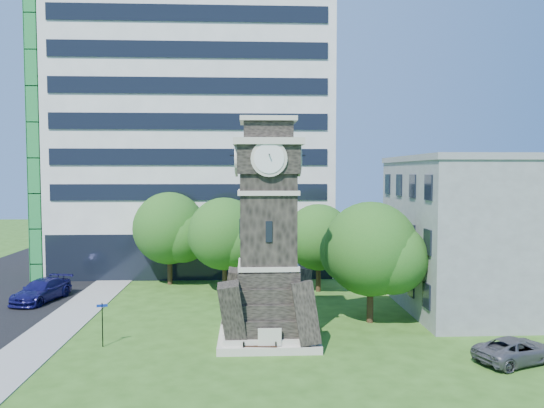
{
  "coord_description": "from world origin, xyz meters",
  "views": [
    {
      "loc": [
        1.89,
        -26.95,
        9.27
      ],
      "look_at": [
        3.47,
        7.15,
        7.24
      ],
      "focal_mm": 35.0,
      "sensor_mm": 36.0,
      "label": 1
    }
  ],
  "objects_px": {
    "car_street_north": "(41,290)",
    "street_sign": "(102,319)",
    "clock_tower": "(268,245)",
    "park_bench": "(260,344)",
    "car_east_lot": "(517,350)"
  },
  "relations": [
    {
      "from": "car_street_north",
      "to": "street_sign",
      "type": "height_order",
      "value": "street_sign"
    },
    {
      "from": "clock_tower",
      "to": "park_bench",
      "type": "xyz_separation_m",
      "value": [
        -0.49,
        -2.27,
        -4.8
      ]
    },
    {
      "from": "car_street_north",
      "to": "car_east_lot",
      "type": "distance_m",
      "value": 31.16
    },
    {
      "from": "car_street_north",
      "to": "park_bench",
      "type": "distance_m",
      "value": 19.46
    },
    {
      "from": "car_street_north",
      "to": "park_bench",
      "type": "relative_size",
      "value": 3.08
    },
    {
      "from": "car_street_north",
      "to": "clock_tower",
      "type": "bearing_deg",
      "value": -16.94
    },
    {
      "from": "clock_tower",
      "to": "street_sign",
      "type": "relative_size",
      "value": 5.17
    },
    {
      "from": "car_street_north",
      "to": "car_east_lot",
      "type": "xyz_separation_m",
      "value": [
        28.0,
        -13.66,
        -0.16
      ]
    },
    {
      "from": "clock_tower",
      "to": "car_east_lot",
      "type": "bearing_deg",
      "value": -19.04
    },
    {
      "from": "car_street_north",
      "to": "street_sign",
      "type": "xyz_separation_m",
      "value": [
        7.14,
        -10.37,
        0.7
      ]
    },
    {
      "from": "street_sign",
      "to": "car_street_north",
      "type": "bearing_deg",
      "value": 110.63
    },
    {
      "from": "park_bench",
      "to": "street_sign",
      "type": "xyz_separation_m",
      "value": [
        -8.34,
        1.42,
        1.0
      ]
    },
    {
      "from": "clock_tower",
      "to": "car_east_lot",
      "type": "xyz_separation_m",
      "value": [
        12.02,
        -4.15,
        -4.67
      ]
    },
    {
      "from": "car_east_lot",
      "to": "car_street_north",
      "type": "bearing_deg",
      "value": 43.13
    },
    {
      "from": "clock_tower",
      "to": "car_street_north",
      "type": "distance_m",
      "value": 19.13
    }
  ]
}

